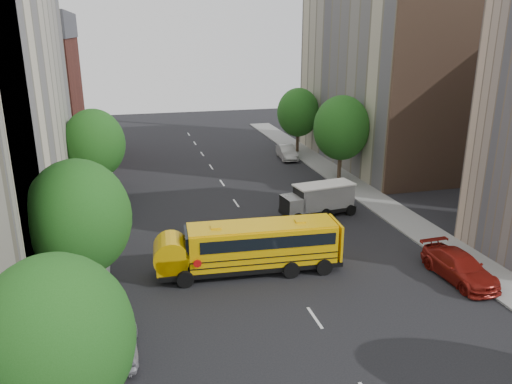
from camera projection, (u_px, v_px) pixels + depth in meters
name	position (u px, v px, depth m)	size (l,w,h in m)	color
ground	(270.00, 252.00, 32.34)	(120.00, 120.00, 0.00)	black
sidewalk_left	(88.00, 240.00, 34.11)	(3.00, 80.00, 0.12)	slate
sidewalk_right	(391.00, 210.00, 39.72)	(3.00, 80.00, 0.12)	slate
lane_markings	(236.00, 203.00, 41.53)	(0.15, 64.00, 0.01)	silver
building_left_redbrick	(28.00, 103.00, 51.68)	(10.00, 15.00, 13.00)	maroon
building_right_far	(381.00, 78.00, 52.33)	(10.00, 22.00, 18.00)	#B2A98A
building_right_sidewall	(445.00, 89.00, 42.22)	(10.10, 0.30, 18.00)	brown
street_tree_0	(57.00, 340.00, 15.35)	(4.80, 4.80, 7.41)	#38281C
street_tree_1	(79.00, 218.00, 24.45)	(5.12, 5.12, 7.90)	#38281C
street_tree_2	(94.00, 144.00, 41.03)	(4.99, 4.99, 7.71)	#38281C
street_tree_4	(341.00, 128.00, 46.32)	(5.25, 5.25, 8.10)	#38281C
street_tree_5	(298.00, 112.00, 57.47)	(4.86, 4.86, 7.51)	#38281C
school_bus	(248.00, 245.00, 29.28)	(10.93, 3.30, 3.04)	black
safari_truck	(319.00, 199.00, 38.49)	(6.02, 2.87, 2.48)	black
parked_car_0	(120.00, 342.00, 21.95)	(1.55, 3.85, 1.31)	#B0AEB5
parked_car_1	(116.00, 203.00, 39.08)	(1.69, 4.83, 1.59)	silver
parked_car_3	(459.00, 267.00, 28.66)	(2.17, 5.34, 1.55)	maroon
parked_car_5	(287.00, 152.00, 55.67)	(1.63, 4.67, 1.54)	#989793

